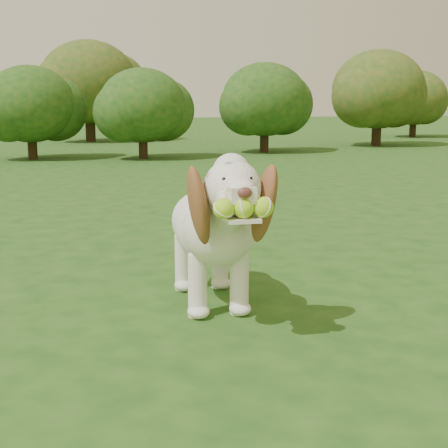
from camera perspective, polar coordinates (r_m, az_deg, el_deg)
name	(u,v)px	position (r m, az deg, el deg)	size (l,w,h in m)	color
ground	(318,311)	(3.02, 8.55, -7.85)	(80.00, 80.00, 0.00)	#1B4513
dog	(213,223)	(2.94, -0.99, 0.05)	(0.49, 1.19, 0.77)	white
shrub_f	(378,89)	(15.04, 13.94, 11.86)	(2.11, 2.11, 2.18)	#382314
shrub_b	(30,104)	(11.54, -17.32, 10.42)	(1.57, 1.57, 1.62)	#382314
shrub_h	(414,98)	(19.24, 17.02, 10.97)	(1.85, 1.85, 1.92)	#382314
shrub_c	(142,106)	(11.22, -7.49, 10.69)	(1.53, 1.53, 1.59)	#382314
shrub_i	(89,82)	(16.58, -12.28, 12.56)	(2.46, 2.46, 2.55)	#382314
shrub_d	(265,100)	(12.68, 3.75, 11.28)	(1.71, 1.71, 1.77)	#382314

